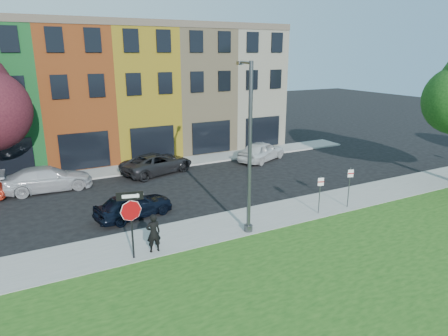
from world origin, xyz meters
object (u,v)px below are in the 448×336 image
sedan_near (134,205)px  street_lamp (249,149)px  man (153,233)px  stop_sign (131,211)px

sedan_near → street_lamp: size_ratio=0.55×
man → sedan_near: (0.33, 4.24, -0.28)m
man → street_lamp: bearing=-178.6°
sedan_near → stop_sign: bearing=151.8°
stop_sign → man: bearing=26.1°
man → stop_sign: bearing=11.0°
stop_sign → sedan_near: size_ratio=0.67×
man → sedan_near: size_ratio=0.39×
man → sedan_near: bearing=-93.7°
stop_sign → man: (0.92, 0.17, -1.21)m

